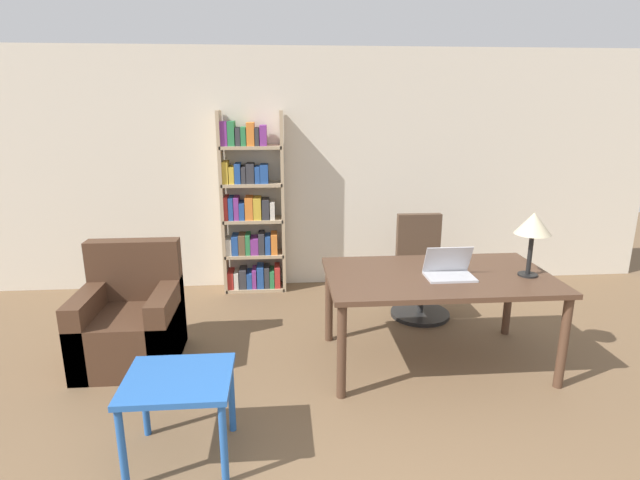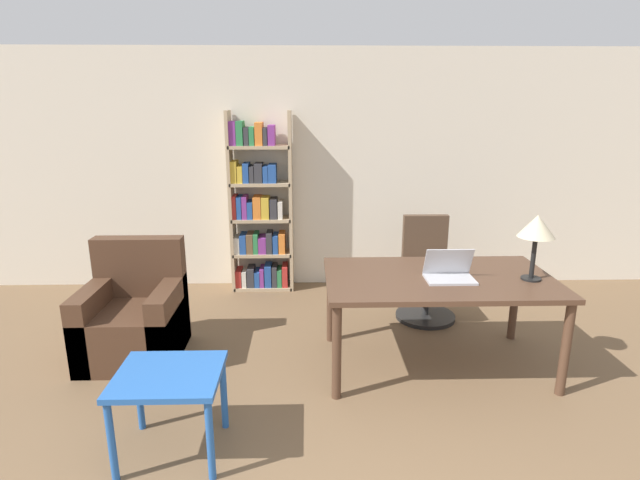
{
  "view_description": "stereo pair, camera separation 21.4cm",
  "coord_description": "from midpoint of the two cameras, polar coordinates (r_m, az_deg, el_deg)",
  "views": [
    {
      "loc": [
        -0.42,
        -1.19,
        2.1
      ],
      "look_at": [
        -0.1,
        2.7,
        1.03
      ],
      "focal_mm": 28.0,
      "sensor_mm": 36.0,
      "label": 1
    },
    {
      "loc": [
        -0.21,
        -1.2,
        2.1
      ],
      "look_at": [
        -0.1,
        2.7,
        1.03
      ],
      "focal_mm": 28.0,
      "sensor_mm": 36.0,
      "label": 2
    }
  ],
  "objects": [
    {
      "name": "desk",
      "position": [
        4.12,
        14.83,
        -5.12
      ],
      "size": [
        1.79,
        1.04,
        0.78
      ],
      "color": "#4C3323",
      "rests_on": "ground_plane"
    },
    {
      "name": "bookshelf",
      "position": [
        5.68,
        -5.91,
        3.29
      ],
      "size": [
        0.7,
        0.28,
        2.03
      ],
      "color": "tan",
      "rests_on": "ground_plane"
    },
    {
      "name": "laptop",
      "position": [
        4.03,
        16.03,
        -3.63
      ],
      "size": [
        0.37,
        0.25,
        0.24
      ],
      "color": "#B2B2B7",
      "rests_on": "desk"
    },
    {
      "name": "table_lamp",
      "position": [
        4.16,
        24.9,
        1.21
      ],
      "size": [
        0.28,
        0.28,
        0.51
      ],
      "color": "black",
      "rests_on": "desk"
    },
    {
      "name": "armchair",
      "position": [
        4.54,
        -19.19,
        -8.65
      ],
      "size": [
        0.77,
        0.76,
        0.98
      ],
      "color": "#472D1E",
      "rests_on": "ground_plane"
    },
    {
      "name": "wall_back",
      "position": [
        5.78,
        1.62,
        7.9
      ],
      "size": [
        8.0,
        0.06,
        2.7
      ],
      "color": "beige",
      "rests_on": "ground_plane"
    },
    {
      "name": "side_table_blue",
      "position": [
        3.22,
        -14.96,
        -15.79
      ],
      "size": [
        0.62,
        0.55,
        0.55
      ],
      "color": "#2356A3",
      "rests_on": "ground_plane"
    },
    {
      "name": "office_chair",
      "position": [
        5.16,
        13.17,
        -4.08
      ],
      "size": [
        0.59,
        0.59,
        1.02
      ],
      "color": "black",
      "rests_on": "ground_plane"
    }
  ]
}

